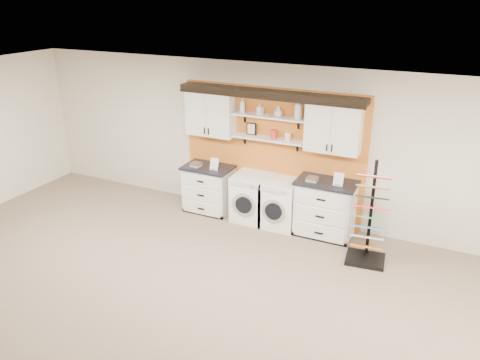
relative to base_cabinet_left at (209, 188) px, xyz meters
The scene contains 21 objects.
floor 3.84m from the base_cabinet_left, 72.76° to the right, with size 10.00×10.00×0.00m, color #8E765F.
ceiling 4.48m from the base_cabinet_left, 72.76° to the right, with size 10.00×10.00×0.00m, color white.
wall_back 1.52m from the base_cabinet_left, 17.63° to the left, with size 10.00×10.00×0.00m, color beige.
accent_panel 1.40m from the base_cabinet_left, 16.00° to the left, with size 3.40×0.07×2.40m, color orange.
upper_cabinet_left 1.44m from the base_cabinet_left, 90.00° to the left, with size 0.90×0.35×0.84m.
upper_cabinet_right 2.68m from the base_cabinet_left, ahead, with size 0.90×0.35×0.84m.
shelf_lower 1.57m from the base_cabinet_left, ahead, with size 1.32×0.28×0.03m, color white.
shelf_upper 1.87m from the base_cabinet_left, ahead, with size 1.32×0.28×0.03m, color white.
crown_molding 2.20m from the base_cabinet_left, ahead, with size 3.30×0.41×0.13m.
picture_frame 1.45m from the base_cabinet_left, 14.85° to the left, with size 0.18×0.02×0.22m.
canister_red 1.71m from the base_cabinet_left, ahead, with size 0.11×0.11×0.16m, color red.
canister_cream 1.89m from the base_cabinet_left, ahead, with size 0.10×0.10×0.14m, color silver.
base_cabinet_left is the anchor object (origin of this frame).
base_cabinet_right 2.26m from the base_cabinet_left, ahead, with size 1.01×0.66×0.99m.
washer 0.89m from the base_cabinet_left, ahead, with size 0.62×0.71×0.87m.
dryer 1.46m from the base_cabinet_left, ahead, with size 0.62×0.71×0.86m.
sample_rack 3.14m from the base_cabinet_left, 10.06° to the right, with size 0.64×0.55×1.62m.
soap_bottle_a 1.75m from the base_cabinet_left, 14.23° to the left, with size 0.10×0.10×0.26m, color silver.
soap_bottle_b 1.87m from the base_cabinet_left, ahead, with size 0.09×0.09×0.19m, color silver.
soap_bottle_c 2.06m from the base_cabinet_left, ahead, with size 0.14×0.14×0.18m, color silver.
soap_bottle_d 2.35m from the base_cabinet_left, ahead, with size 0.13×0.13×0.34m, color silver.
Camera 1 is at (2.90, -3.47, 3.93)m, focal length 35.00 mm.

